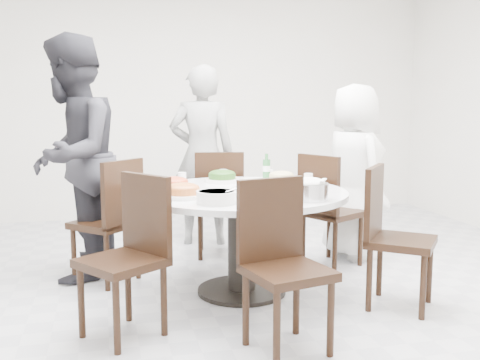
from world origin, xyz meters
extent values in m
cube|color=silver|center=(0.00, 0.00, 0.00)|extent=(6.00, 6.00, 0.01)
cube|color=white|center=(0.00, 3.00, 1.40)|extent=(6.00, 0.01, 2.80)
cylinder|color=white|center=(-0.05, 0.08, 0.38)|extent=(1.50, 1.50, 0.75)
cube|color=black|center=(0.86, 0.56, 0.47)|extent=(0.57, 0.57, 0.95)
cube|color=black|center=(0.00, 1.11, 0.47)|extent=(0.49, 0.49, 0.95)
cube|color=black|center=(-1.00, 0.59, 0.47)|extent=(0.59, 0.59, 0.95)
cube|color=black|center=(-0.91, -0.50, 0.47)|extent=(0.58, 0.58, 0.95)
cube|color=black|center=(-0.03, -0.91, 0.47)|extent=(0.51, 0.51, 0.95)
cube|color=black|center=(0.92, -0.45, 0.47)|extent=(0.59, 0.59, 0.95)
imported|color=white|center=(1.14, 0.78, 0.77)|extent=(0.60, 0.81, 1.53)
imported|color=black|center=(-0.07, 1.58, 0.86)|extent=(0.70, 0.53, 1.72)
imported|color=black|center=(-1.23, 0.76, 0.95)|extent=(0.92, 1.07, 1.89)
cylinder|color=white|center=(-0.09, 0.54, 0.79)|extent=(0.27, 0.27, 0.07)
cylinder|color=white|center=(0.35, 0.38, 0.78)|extent=(0.25, 0.25, 0.07)
cylinder|color=white|center=(-0.51, 0.23, 0.79)|extent=(0.27, 0.27, 0.07)
cylinder|color=white|center=(0.38, -0.07, 0.78)|extent=(0.26, 0.26, 0.07)
cylinder|color=white|center=(-0.49, -0.11, 0.79)|extent=(0.29, 0.29, 0.07)
cylinder|color=silver|center=(0.28, -0.38, 0.80)|extent=(0.25, 0.25, 0.11)
cylinder|color=white|center=(-0.32, -0.36, 0.79)|extent=(0.25, 0.25, 0.08)
cylinder|color=#2A6933|center=(0.28, 0.57, 0.86)|extent=(0.06, 0.06, 0.21)
cylinder|color=white|center=(-0.06, 0.71, 0.79)|extent=(0.07, 0.07, 0.08)
camera|label=1|loc=(-1.00, -3.74, 1.38)|focal=42.00mm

